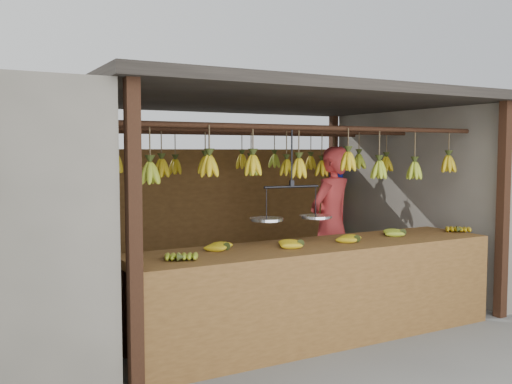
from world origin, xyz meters
TOP-DOWN VIEW (x-y plane):
  - ground at (0.00, 0.00)m, footprint 80.00×80.00m
  - stall at (0.00, 0.33)m, footprint 4.30×3.30m
  - neighbor_right at (3.60, 0.00)m, footprint 3.00×3.00m
  - counter at (-0.10, -1.24)m, footprint 3.74×0.84m
  - hanging_bananas at (-0.00, 0.01)m, footprint 3.62×2.25m
  - balance_scale at (-0.34, -1.00)m, footprint 0.83×0.35m
  - vendor at (0.85, -0.01)m, footprint 0.78×0.64m
  - bag_bundles at (1.94, 1.35)m, footprint 0.08×0.26m

SIDE VIEW (x-z plane):
  - ground at x=0.00m, z-range 0.00..0.00m
  - counter at x=-0.10m, z-range 0.23..1.19m
  - vendor at x=0.85m, z-range 0.00..1.83m
  - bag_bundles at x=1.94m, z-range 0.38..1.61m
  - neighbor_right at x=3.60m, z-range 0.00..2.30m
  - balance_scale at x=-0.34m, z-range 0.76..1.62m
  - hanging_bananas at x=0.00m, z-range 1.43..1.81m
  - stall at x=0.00m, z-range 0.77..3.17m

